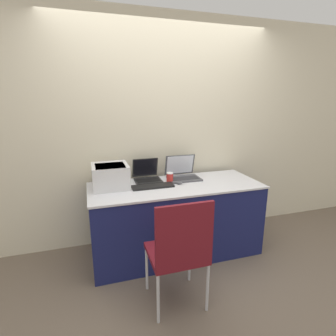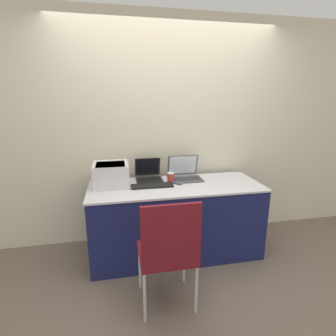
# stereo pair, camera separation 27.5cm
# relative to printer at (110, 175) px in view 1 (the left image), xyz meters

# --- Properties ---
(ground_plane) EXTENTS (14.00, 14.00, 0.00)m
(ground_plane) POSITION_rel_printer_xyz_m (0.67, -0.47, -0.92)
(ground_plane) COLOR #6B5B4C
(wall_back) EXTENTS (8.00, 0.05, 2.60)m
(wall_back) POSITION_rel_printer_xyz_m (0.67, 0.34, 0.38)
(wall_back) COLOR beige
(wall_back) RESTS_ON ground_plane
(table) EXTENTS (1.82, 0.72, 0.79)m
(table) POSITION_rel_printer_xyz_m (0.67, -0.13, -0.52)
(table) COLOR #191E51
(table) RESTS_ON ground_plane
(printer) EXTENTS (0.36, 0.37, 0.24)m
(printer) POSITION_rel_printer_xyz_m (0.00, 0.00, 0.00)
(printer) COLOR silver
(printer) RESTS_ON table
(laptop_left) EXTENTS (0.29, 0.30, 0.23)m
(laptop_left) POSITION_rel_printer_xyz_m (0.41, 0.12, -0.08)
(laptop_left) COLOR black
(laptop_left) RESTS_ON table
(laptop_right) EXTENTS (0.35, 0.32, 0.26)m
(laptop_right) POSITION_rel_printer_xyz_m (0.82, 0.08, -0.07)
(laptop_right) COLOR #4C4C51
(laptop_right) RESTS_ON table
(external_keyboard) EXTENTS (0.43, 0.14, 0.02)m
(external_keyboard) POSITION_rel_printer_xyz_m (0.41, -0.14, -0.12)
(external_keyboard) COLOR black
(external_keyboard) RESTS_ON table
(coffee_cup) EXTENTS (0.08, 0.08, 0.11)m
(coffee_cup) POSITION_rel_printer_xyz_m (0.63, -0.02, -0.07)
(coffee_cup) COLOR red
(coffee_cup) RESTS_ON table
(mouse) EXTENTS (0.06, 0.05, 0.03)m
(mouse) POSITION_rel_printer_xyz_m (0.71, -0.13, -0.11)
(mouse) COLOR #4C4C51
(mouse) RESTS_ON table
(chair) EXTENTS (0.45, 0.42, 0.96)m
(chair) POSITION_rel_printer_xyz_m (0.43, -0.92, -0.37)
(chair) COLOR maroon
(chair) RESTS_ON ground_plane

